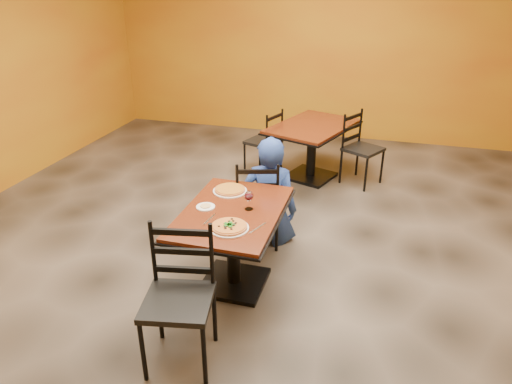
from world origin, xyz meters
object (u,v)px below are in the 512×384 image
(chair_main_far, at_px, (257,201))
(diner, at_px, (270,190))
(chair_second_right, at_px, (363,150))
(pizza_main, at_px, (229,226))
(wine_glass, at_px, (249,200))
(table_second, at_px, (312,139))
(table_main, at_px, (233,230))
(side_plate, at_px, (206,207))
(plate_far, at_px, (230,191))
(chair_main_near, at_px, (178,303))
(plate_main, at_px, (229,228))
(pizza_far, at_px, (230,189))
(chair_second_left, at_px, (263,142))

(chair_main_far, xyz_separation_m, diner, (0.10, 0.11, 0.09))
(chair_second_right, height_order, pizza_main, chair_second_right)
(wine_glass, bearing_deg, chair_second_right, 72.81)
(table_second, bearing_deg, table_main, -95.24)
(chair_second_right, height_order, side_plate, chair_second_right)
(pizza_main, xyz_separation_m, plate_far, (-0.22, 0.65, -0.02))
(chair_main_near, bearing_deg, plate_main, 66.25)
(table_second, bearing_deg, pizza_far, -99.59)
(diner, relative_size, plate_main, 3.62)
(chair_second_left, relative_size, wine_glass, 5.00)
(diner, relative_size, pizza_main, 3.96)
(table_second, distance_m, plate_main, 2.91)
(chair_main_far, xyz_separation_m, pizza_main, (0.08, -1.07, 0.30))
(table_main, distance_m, table_second, 2.61)
(chair_main_near, bearing_deg, plate_far, 81.71)
(chair_main_far, bearing_deg, pizza_far, 55.20)
(chair_second_left, height_order, pizza_main, chair_second_left)
(plate_far, bearing_deg, plate_main, -71.57)
(plate_far, bearing_deg, chair_second_right, 64.87)
(diner, xyz_separation_m, wine_glass, (0.03, -0.82, 0.28))
(table_main, height_order, diner, diner)
(chair_main_far, relative_size, side_plate, 5.88)
(side_plate, bearing_deg, pizza_far, 75.15)
(chair_main_far, height_order, plate_far, chair_main_far)
(pizza_main, height_order, wine_glass, wine_glass)
(table_second, relative_size, plate_main, 4.80)
(pizza_main, bearing_deg, chair_second_right, 73.87)
(chair_main_near, height_order, side_plate, chair_main_near)
(plate_main, bearing_deg, table_main, 104.12)
(side_plate, relative_size, wine_glass, 0.89)
(chair_second_right, bearing_deg, plate_far, -176.39)
(chair_main_far, height_order, chair_second_left, chair_main_far)
(diner, relative_size, side_plate, 7.02)
(table_main, xyz_separation_m, diner, (0.10, 0.88, 0.01))
(chair_main_near, distance_m, pizza_main, 0.73)
(chair_second_left, height_order, plate_far, chair_second_left)
(diner, distance_m, wine_glass, 0.87)
(chair_main_near, relative_size, plate_far, 3.30)
(table_second, xyz_separation_m, pizza_far, (-0.38, -2.25, 0.21))
(chair_second_left, distance_m, diner, 1.80)
(table_main, relative_size, pizza_far, 4.39)
(table_main, distance_m, pizza_far, 0.44)
(pizza_main, bearing_deg, diner, 88.70)
(table_main, bearing_deg, pizza_far, 111.90)
(chair_second_right, xyz_separation_m, pizza_far, (-1.05, -2.25, 0.30))
(table_main, height_order, wine_glass, wine_glass)
(diner, distance_m, plate_far, 0.61)
(table_main, height_order, plate_main, plate_main)
(chair_main_far, bearing_deg, plate_main, 77.44)
(chair_second_left, bearing_deg, plate_far, 27.06)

